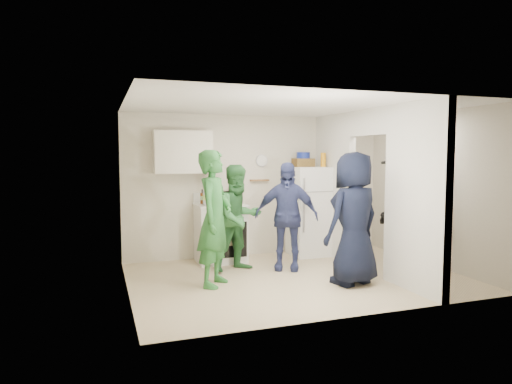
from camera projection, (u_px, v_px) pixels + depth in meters
floor at (297, 278)px, 6.72m from camera, size 4.80×4.80×0.00m
wall_back at (259, 186)px, 8.22m from camera, size 4.80×0.00×4.80m
wall_front at (362, 206)px, 5.02m from camera, size 4.80×0.00×4.80m
wall_left at (126, 198)px, 5.83m from camera, size 0.00×3.40×3.40m
wall_right at (433, 189)px, 7.40m from camera, size 0.00×3.40×3.40m
ceiling at (298, 106)px, 6.51m from camera, size 4.80×4.80×0.00m
partition_pier_back at (334, 186)px, 8.04m from camera, size 0.12×1.20×2.50m
partition_pier_front at (416, 197)px, 5.97m from camera, size 0.12×1.20×2.50m
partition_header at (370, 122)px, 6.92m from camera, size 0.12×1.00×0.40m
stove at (220, 233)px, 7.71m from camera, size 0.82×0.69×0.98m
upper_cabinet at (183, 152)px, 7.54m from camera, size 0.95×0.34×0.70m
fridge at (309, 211)px, 8.19m from camera, size 0.66×0.64×1.59m
wicker_basket at (303, 163)px, 8.13m from camera, size 0.35×0.25×0.15m
blue_bowl at (303, 155)px, 8.12m from camera, size 0.24×0.24×0.11m
yellow_cup_stack_top at (323, 160)px, 8.09m from camera, size 0.09×0.09×0.25m
wall_clock at (262, 161)px, 8.18m from camera, size 0.22×0.02×0.22m
spice_shelf at (260, 180)px, 8.16m from camera, size 0.35×0.08×0.03m
nook_window at (424, 164)px, 7.55m from camera, size 0.03×0.70×0.80m
nook_window_frame at (423, 164)px, 7.55m from camera, size 0.04×0.76×0.86m
nook_valance at (423, 143)px, 7.51m from camera, size 0.04×0.82×0.18m
yellow_cup_stack_stove at (216, 198)px, 7.41m from camera, size 0.09×0.09×0.25m
red_cup at (236, 201)px, 7.54m from camera, size 0.09×0.09×0.12m
person_green_left at (215, 218)px, 6.26m from camera, size 0.76×0.82×1.88m
person_green_center at (239, 218)px, 7.09m from camera, size 0.94×0.82×1.66m
person_denim at (286, 216)px, 7.15m from camera, size 1.07×0.82×1.69m
person_navy at (354, 218)px, 6.33m from camera, size 1.04×0.82×1.85m
person_nook at (402, 208)px, 7.28m from camera, size 0.90×1.34×1.93m
bottle_a at (202, 196)px, 7.69m from camera, size 0.07×0.07×0.24m
bottle_b at (210, 197)px, 7.53m from camera, size 0.07×0.07×0.26m
bottle_c at (213, 194)px, 7.77m from camera, size 0.06×0.06×0.31m
bottle_d at (222, 196)px, 7.62m from camera, size 0.07×0.07×0.27m
bottle_e at (222, 194)px, 7.87m from camera, size 0.08×0.08×0.29m
bottle_f at (230, 196)px, 7.75m from camera, size 0.07×0.07×0.25m
bottle_g at (232, 193)px, 7.88m from camera, size 0.07×0.07×0.32m
bottle_h at (205, 195)px, 7.46m from camera, size 0.08×0.08×0.32m
bottle_i at (222, 195)px, 7.75m from camera, size 0.07×0.07×0.29m
bottle_j at (238, 196)px, 7.66m from camera, size 0.07×0.07×0.28m
bottle_k at (207, 196)px, 7.60m from camera, size 0.07×0.07×0.28m
bottle_l at (231, 197)px, 7.56m from camera, size 0.07×0.07×0.24m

